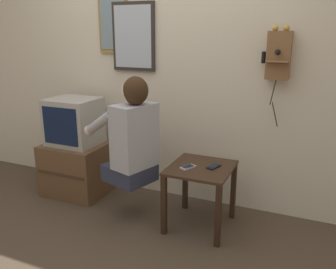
{
  "coord_description": "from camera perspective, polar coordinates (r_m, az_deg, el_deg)",
  "views": [
    {
      "loc": [
        1.35,
        -1.94,
        1.54
      ],
      "look_at": [
        0.28,
        0.51,
        0.76
      ],
      "focal_mm": 38.0,
      "sensor_mm": 36.0,
      "label": 1
    }
  ],
  "objects": [
    {
      "name": "cell_phone_spare",
      "position": [
        2.81,
        7.34,
        -5.13
      ],
      "size": [
        0.09,
        0.14,
        0.01
      ],
      "rotation": [
        0.0,
        0.0,
        -0.31
      ],
      "color": "black",
      "rests_on": "side_table"
    },
    {
      "name": "person",
      "position": [
        2.86,
        -5.82,
        0.01
      ],
      "size": [
        0.62,
        0.51,
        0.88
      ],
      "rotation": [
        0.0,
        0.0,
        1.26
      ],
      "color": "#2D3347",
      "rests_on": "ground_plane"
    },
    {
      "name": "wall_mirror",
      "position": [
        3.36,
        -5.57,
        15.33
      ],
      "size": [
        0.42,
        0.03,
        0.61
      ],
      "color": "#2D2823"
    },
    {
      "name": "television",
      "position": [
        3.48,
        -14.85,
        2.04
      ],
      "size": [
        0.45,
        0.4,
        0.44
      ],
      "color": "#ADA89E",
      "rests_on": "tv_stand"
    },
    {
      "name": "wall_back",
      "position": [
        3.29,
        -0.84,
        11.58
      ],
      "size": [
        6.8,
        0.05,
        2.55
      ],
      "color": "beige",
      "rests_on": "ground_plane"
    },
    {
      "name": "wall_phone_antique",
      "position": [
        2.92,
        17.32,
        12.1
      ],
      "size": [
        0.22,
        0.19,
        0.78
      ],
      "color": "brown"
    },
    {
      "name": "tv_stand",
      "position": [
        3.61,
        -14.25,
        -5.22
      ],
      "size": [
        0.58,
        0.52,
        0.5
      ],
      "color": "brown",
      "rests_on": "ground_plane"
    },
    {
      "name": "framed_picture",
      "position": [
        3.47,
        -8.78,
        16.98
      ],
      "size": [
        0.3,
        0.03,
        0.51
      ],
      "color": "olive"
    },
    {
      "name": "side_table",
      "position": [
        2.86,
        5.25,
        -7.13
      ],
      "size": [
        0.48,
        0.51,
        0.52
      ],
      "color": "#382316",
      "rests_on": "ground_plane"
    },
    {
      "name": "ground_plane",
      "position": [
        2.82,
        -9.9,
        -17.11
      ],
      "size": [
        14.0,
        14.0,
        0.0
      ],
      "primitive_type": "plane",
      "color": "#4C3D2D"
    },
    {
      "name": "cell_phone_held",
      "position": [
        2.79,
        3.23,
        -5.24
      ],
      "size": [
        0.11,
        0.14,
        0.01
      ],
      "rotation": [
        0.0,
        0.0,
        -0.45
      ],
      "color": "silver",
      "rests_on": "side_table"
    }
  ]
}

